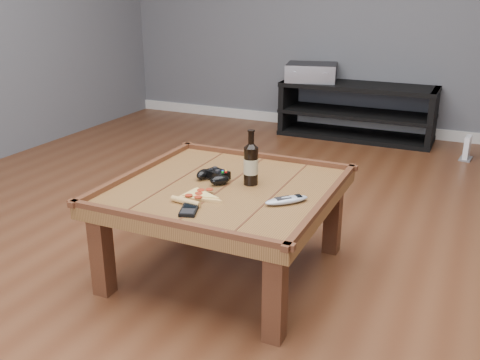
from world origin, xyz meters
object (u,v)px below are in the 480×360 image
at_px(coffee_table, 226,198).
at_px(smartphone, 189,210).
at_px(remote_control, 287,200).
at_px(av_receiver, 311,72).
at_px(pizza_slice, 197,196).
at_px(game_console, 467,149).
at_px(media_console, 357,112).
at_px(beer_bottle, 251,163).
at_px(game_controller, 214,176).

xyz_separation_m(coffee_table, smartphone, (-0.01, -0.33, 0.07)).
xyz_separation_m(remote_control, av_receiver, (-0.78, 2.82, 0.11)).
distance_m(pizza_slice, game_console, 2.86).
distance_m(media_console, beer_bottle, 2.69).
relative_size(beer_bottle, game_console, 1.35).
bearing_deg(game_controller, pizza_slice, -61.35).
relative_size(pizza_slice, smartphone, 1.99).
distance_m(remote_control, game_console, 2.64).
xyz_separation_m(smartphone, remote_control, (0.34, 0.26, 0.01)).
xyz_separation_m(coffee_table, game_console, (0.99, 2.45, -0.30)).
bearing_deg(media_console, game_console, -16.71).
relative_size(game_controller, game_console, 0.97).
bearing_deg(av_receiver, smartphone, -94.26).
bearing_deg(game_controller, beer_bottle, 30.45).
bearing_deg(pizza_slice, game_console, 75.52).
bearing_deg(game_console, remote_control, -98.23).
height_order(coffee_table, game_console, coffee_table).
xyz_separation_m(media_console, game_console, (0.99, -0.30, -0.16)).
relative_size(coffee_table, game_console, 5.24).
relative_size(media_console, smartphone, 10.01).
bearing_deg(smartphone, remote_control, 18.42).
height_order(media_console, game_controller, game_controller).
bearing_deg(pizza_slice, media_console, 95.98).
height_order(pizza_slice, av_receiver, av_receiver).
relative_size(beer_bottle, smartphone, 1.90).
height_order(media_console, remote_control, media_console).
bearing_deg(game_console, smartphone, -103.36).
relative_size(pizza_slice, remote_control, 1.46).
distance_m(beer_bottle, remote_control, 0.30).
bearing_deg(smartphone, beer_bottle, 57.25).
relative_size(coffee_table, remote_control, 5.41).
relative_size(coffee_table, smartphone, 7.37).
distance_m(game_controller, remote_control, 0.44).
xyz_separation_m(coffee_table, av_receiver, (-0.45, 2.74, 0.19)).
relative_size(smartphone, av_receiver, 0.26).
distance_m(beer_bottle, av_receiver, 2.72).
xyz_separation_m(beer_bottle, pizza_slice, (-0.15, -0.27, -0.10)).
height_order(smartphone, remote_control, remote_control).
bearing_deg(beer_bottle, av_receiver, 101.57).
bearing_deg(media_console, beer_bottle, -87.92).
height_order(beer_bottle, smartphone, beer_bottle).
relative_size(beer_bottle, game_controller, 1.39).
bearing_deg(coffee_table, av_receiver, 99.29).
bearing_deg(beer_bottle, pizza_slice, -118.61).
relative_size(media_console, av_receiver, 2.65).
distance_m(smartphone, game_console, 2.98).
distance_m(media_console, remote_control, 2.85).
xyz_separation_m(media_console, smartphone, (-0.01, -3.08, 0.21)).
height_order(media_console, beer_bottle, beer_bottle).
height_order(media_console, av_receiver, av_receiver).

